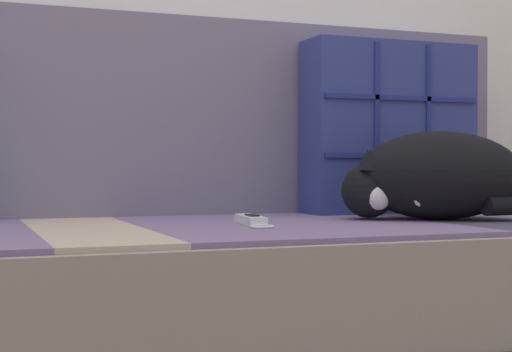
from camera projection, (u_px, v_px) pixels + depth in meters
couch at (186, 318)px, 1.62m from camera, size 1.98×0.85×0.39m
sofa_backrest at (147, 116)px, 1.95m from camera, size 1.94×0.14×0.49m
throw_pillow_quilted at (389, 128)px, 2.03m from camera, size 0.45×0.14×0.44m
sleeping_cat at (431, 178)px, 1.75m from camera, size 0.43×0.34×0.20m
game_remote_near at (251, 220)px, 1.61m from camera, size 0.07×0.20×0.02m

